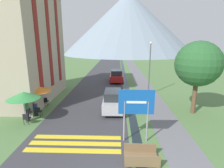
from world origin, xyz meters
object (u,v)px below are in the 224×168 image
object	(u,v)px
parked_car_near	(113,100)
parked_car_far	(117,76)
cafe_chair_nearest	(26,118)
cafe_chair_far_left	(44,101)
hotel_building	(22,37)
cafe_umbrella_middle_orange	(38,89)
cafe_chair_near_right	(38,111)
streetlamp	(150,65)
person_seated_far	(35,108)
tree_by_path	(198,64)
road_sign	(136,107)
cafe_chair_near_left	(29,112)
cafe_umbrella_front_green	(23,95)
person_standing_terrace	(26,108)
footbridge	(141,157)
cafe_chair_far_right	(46,101)

from	to	relation	value
parked_car_near	parked_car_far	distance (m)	11.25
cafe_chair_nearest	cafe_chair_far_left	distance (m)	3.64
hotel_building	cafe_umbrella_middle_orange	bearing A→B (deg)	-51.45
parked_car_near	cafe_chair_far_left	distance (m)	6.49
cafe_chair_near_right	streetlamp	world-z (taller)	streetlamp
parked_car_near	streetlamp	distance (m)	6.73
person_seated_far	tree_by_path	xyz separation A→B (m)	(13.04, 1.00, 3.48)
road_sign	cafe_chair_nearest	size ratio (longest dim) A/B	3.80
cafe_chair_nearest	cafe_chair_far_left	size ratio (longest dim) A/B	1.00
road_sign	parked_car_near	distance (m)	5.26
road_sign	cafe_chair_far_left	world-z (taller)	road_sign
cafe_chair_near_left	cafe_umbrella_front_green	world-z (taller)	cafe_umbrella_front_green
cafe_chair_far_left	person_standing_terrace	bearing A→B (deg)	-115.52
parked_car_near	cafe_chair_near_right	bearing A→B (deg)	-164.35
cafe_chair_near_right	parked_car_near	bearing A→B (deg)	-4.66
footbridge	person_standing_terrace	world-z (taller)	person_standing_terrace
parked_car_far	cafe_umbrella_front_green	xyz separation A→B (m)	(-6.65, -13.86, 1.20)
cafe_chair_nearest	road_sign	bearing A→B (deg)	12.53
road_sign	cafe_umbrella_middle_orange	bearing A→B (deg)	149.45
hotel_building	person_seated_far	distance (m)	7.61
tree_by_path	cafe_chair_near_left	bearing A→B (deg)	-173.75
cafe_chair_near_left	tree_by_path	bearing A→B (deg)	11.87
cafe_chair_nearest	cafe_umbrella_front_green	size ratio (longest dim) A/B	0.36
cafe_umbrella_front_green	person_seated_far	xyz separation A→B (m)	(0.15, 1.24, -1.44)
parked_car_far	streetlamp	xyz separation A→B (m)	(3.68, -6.40, 2.52)
footbridge	cafe_chair_near_right	world-z (taller)	cafe_chair_near_right
hotel_building	footbridge	xyz separation A→B (m)	(10.60, -9.72, -6.06)
cafe_chair_nearest	cafe_umbrella_middle_orange	xyz separation A→B (m)	(-0.28, 2.78, 1.42)
cafe_chair_far_left	person_standing_terrace	xyz separation A→B (m)	(0.03, -3.09, 0.56)
cafe_chair_near_left	cafe_umbrella_front_green	xyz separation A→B (m)	(0.18, -0.77, 1.60)
road_sign	footbridge	bearing A→B (deg)	-86.38
parked_car_near	person_seated_far	xyz separation A→B (m)	(-6.26, -1.38, -0.23)
cafe_chair_near_right	cafe_umbrella_middle_orange	xyz separation A→B (m)	(-0.57, 1.47, 1.42)
cafe_chair_near_left	streetlamp	bearing A→B (deg)	38.12
footbridge	person_standing_terrace	bearing A→B (deg)	151.71
cafe_chair_near_right	cafe_umbrella_middle_orange	size ratio (longest dim) A/B	0.37
hotel_building	cafe_chair_near_right	world-z (taller)	hotel_building
person_seated_far	parked_car_far	bearing A→B (deg)	62.78
cafe_umbrella_middle_orange	person_seated_far	distance (m)	1.75
hotel_building	cafe_chair_near_left	size ratio (longest dim) A/B	13.75
cafe_chair_near_left	tree_by_path	world-z (taller)	tree_by_path
cafe_chair_far_right	tree_by_path	world-z (taller)	tree_by_path
hotel_building	cafe_chair_near_left	xyz separation A→B (m)	(2.40, -4.82, -5.77)
cafe_chair_near_right	cafe_chair_far_left	distance (m)	2.39
cafe_chair_near_left	person_seated_far	size ratio (longest dim) A/B	0.69
tree_by_path	streetlamp	bearing A→B (deg)	118.74
cafe_chair_far_right	tree_by_path	distance (m)	13.65
cafe_chair_nearest	cafe_chair_far_right	bearing A→B (deg)	118.35
parked_car_near	cafe_chair_nearest	xyz separation A→B (m)	(-6.19, -2.96, -0.39)
streetlamp	parked_car_near	bearing A→B (deg)	-128.92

